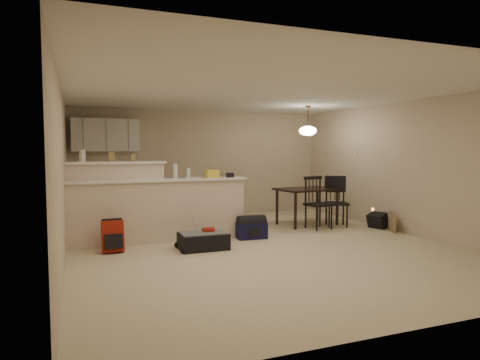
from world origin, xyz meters
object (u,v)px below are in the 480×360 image
suitcase (203,241)px  black_daypack (378,221)px  dining_chair_near (319,203)px  navy_duffel (251,231)px  dining_table (307,193)px  pendant_lamp (308,130)px  red_backpack (113,237)px  dining_chair_far (337,202)px

suitcase → black_daypack: 3.83m
dining_chair_near → navy_duffel: (-1.61, -0.37, -0.38)m
dining_table → pendant_lamp: (-0.00, 0.00, 1.31)m
dining_table → navy_duffel: dining_table is taller
red_backpack → dining_chair_far: bearing=6.7°
red_backpack → black_daypack: bearing=0.3°
navy_duffel → dining_chair_far: bearing=16.8°
suitcase → red_backpack: (-1.37, 0.32, 0.12)m
dining_chair_far → navy_duffel: (-2.11, -0.49, -0.37)m
dining_chair_far → red_backpack: dining_chair_far is taller
pendant_lamp → red_backpack: pendant_lamp is taller
dining_table → dining_chair_near: (-0.03, -0.51, -0.16)m
dining_chair_far → red_backpack: bearing=-149.6°
dining_table → pendant_lamp: pendant_lamp is taller
dining_chair_near → dining_chair_far: 0.51m
dining_chair_near → dining_chair_far: (0.50, 0.12, -0.02)m
dining_table → dining_chair_far: bearing=-46.8°
dining_chair_far → navy_duffel: size_ratio=1.94×
pendant_lamp → navy_duffel: size_ratio=1.18×
dining_table → navy_duffel: 1.93m
pendant_lamp → red_backpack: bearing=-165.7°
black_daypack → red_backpack: bearing=74.2°
dining_table → navy_duffel: (-1.64, -0.88, -0.54)m
suitcase → navy_duffel: (1.03, 0.48, 0.02)m
navy_duffel → dining_chair_near: bearing=16.8°
dining_table → pendant_lamp: bearing=172.7°
dining_table → navy_duffel: size_ratio=2.55×
dining_table → dining_chair_near: 0.53m
pendant_lamp → dining_chair_far: 1.60m
suitcase → red_backpack: 1.41m
red_backpack → navy_duffel: red_backpack is taller
dining_table → suitcase: 3.05m
dining_chair_near → red_backpack: size_ratio=2.15×
pendant_lamp → suitcase: (-2.67, -1.35, -1.86)m
dining_chair_far → suitcase: (-3.15, -0.96, -0.38)m
black_daypack → dining_chair_near: bearing=54.7°
dining_table → dining_chair_near: size_ratio=1.28×
dining_chair_near → suitcase: bearing=-170.8°
navy_duffel → pendant_lamp: bearing=32.0°
dining_chair_near → dining_table: bearing=78.5°
suitcase → black_daypack: bearing=7.1°
dining_table → red_backpack: 4.19m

